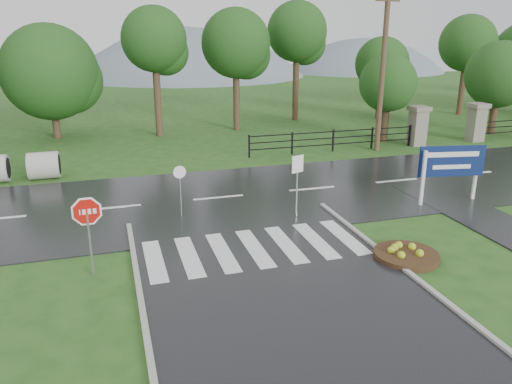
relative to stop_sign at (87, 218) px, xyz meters
name	(u,v)px	position (x,y,z in m)	size (l,w,h in m)	color
ground	(322,345)	(4.67, -4.68, -1.68)	(120.00, 120.00, 0.00)	#26501A
main_road	(218,199)	(4.67, 5.32, -1.68)	(90.00, 8.00, 0.04)	black
walkway	(508,231)	(13.17, -0.68, -1.68)	(2.20, 11.00, 0.04)	#262628
crosswalk	(255,248)	(4.67, 0.32, -1.62)	(6.50, 2.80, 0.02)	silver
pillar_west	(418,125)	(17.67, 11.32, -0.50)	(1.00, 1.00, 2.24)	gray
pillar_east	(477,121)	(21.67, 11.32, -0.50)	(1.00, 1.00, 2.24)	gray
fence_west	(333,138)	(12.42, 11.32, -0.96)	(9.58, 0.08, 1.20)	black
hills	(163,181)	(8.16, 60.32, -17.22)	(102.00, 48.00, 48.00)	slate
treeline	(186,131)	(5.67, 19.32, -1.68)	(83.20, 5.20, 10.00)	#174114
stop_sign	(87,218)	(0.00, 0.00, 0.00)	(1.06, 0.07, 2.39)	#939399
estate_billboard	(451,164)	(13.00, 2.29, -0.13)	(2.54, 0.53, 2.25)	silver
flower_bed	(406,254)	(8.73, -1.54, -1.54)	(1.88, 1.88, 0.38)	#332111
reg_sign_small	(297,174)	(6.90, 2.59, -0.10)	(0.48, 0.18, 2.25)	#939399
reg_sign_round	(180,184)	(2.97, 3.67, -0.44)	(0.44, 0.08, 1.91)	#939399
utility_pole_east	(382,71)	(14.83, 10.82, 2.58)	(1.49, 0.33, 8.39)	#473523
entrance_tree_left	(388,83)	(16.43, 12.82, 1.71)	(3.29, 3.29, 5.06)	#3D2B1C
entrance_tree_right	(499,75)	(24.16, 12.82, 2.01)	(4.08, 4.08, 5.75)	#3D2B1C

